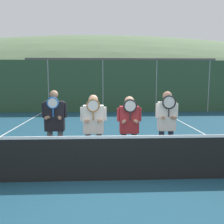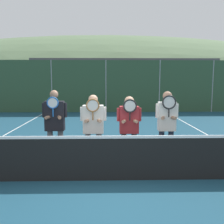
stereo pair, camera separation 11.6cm
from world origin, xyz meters
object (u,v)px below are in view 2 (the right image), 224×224
player_center_right (129,125)px  car_center (166,94)px  player_rightmost (167,122)px  car_far_left (31,95)px  car_left_of_center (100,95)px  player_center_left (93,124)px  player_leftmost (55,122)px

player_center_right → car_center: bearing=72.8°
player_rightmost → car_far_left: size_ratio=0.39×
player_center_right → car_left_of_center: bearing=94.3°
player_center_left → car_left_of_center: (-0.15, 13.29, -0.15)m
car_center → player_leftmost: bearing=-113.9°
player_center_right → car_left_of_center: 13.25m
car_left_of_center → car_center: bearing=-0.2°
car_left_of_center → car_center: size_ratio=1.03×
player_leftmost → car_center: car_center is taller
player_center_right → car_far_left: bearing=115.2°
player_center_left → car_center: size_ratio=0.39×
player_leftmost → car_center: bearing=66.1°
player_leftmost → car_left_of_center: (0.76, 13.19, -0.18)m
player_leftmost → player_center_left: size_ratio=1.06×
player_rightmost → car_far_left: 14.83m
car_left_of_center → car_center: (5.08, -0.01, 0.06)m
player_rightmost → player_center_right: bearing=-179.4°
player_leftmost → player_center_left: 0.92m
player_leftmost → car_left_of_center: bearing=86.7°
car_left_of_center → player_center_right: bearing=-85.7°
car_center → player_center_right: bearing=-107.2°
player_rightmost → car_left_of_center: bearing=98.2°
player_center_right → player_center_left: bearing=-174.9°
player_center_right → car_center: (4.08, 13.20, -0.07)m
player_center_left → car_center: (4.93, 13.28, -0.08)m
player_rightmost → car_far_left: player_rightmost is taller
player_leftmost → car_left_of_center: player_leftmost is taller
car_far_left → player_center_right: bearing=-64.8°
player_leftmost → player_center_left: player_leftmost is taller
player_rightmost → car_left_of_center: player_rightmost is taller
player_center_left → player_rightmost: 1.75m
car_left_of_center → car_center: 5.08m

